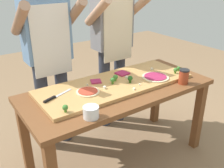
{
  "coord_description": "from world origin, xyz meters",
  "views": [
    {
      "loc": [
        -1.14,
        -1.55,
        1.64
      ],
      "look_at": [
        -0.04,
        0.04,
        0.77
      ],
      "focal_mm": 40.71,
      "sensor_mm": 36.0,
      "label": 1
    }
  ],
  "objects_px": {
    "pizza_whole_tomato_red": "(88,92)",
    "cheese_crumble_b": "(104,87)",
    "cheese_crumble_a": "(152,69)",
    "cheese_crumble_f": "(127,77)",
    "cook_left": "(48,49)",
    "sauce_jar": "(184,77)",
    "cook_right": "(113,38)",
    "pizza_whole_beet_magenta": "(155,77)",
    "chefs_knife": "(54,97)",
    "cheese_crumble_d": "(134,89)",
    "pizza_slice_near_left": "(96,81)",
    "broccoli_floret_front_right": "(113,80)",
    "broccoli_floret_back_mid": "(115,77)",
    "broccoli_floret_front_mid": "(65,108)",
    "broccoli_floret_center_left": "(175,70)",
    "broccoli_floret_back_right": "(183,71)",
    "broccoli_floret_center_right": "(130,79)",
    "prep_table": "(118,99)",
    "broccoli_floret_front_left": "(178,68)",
    "pizza_slice_far_left": "(122,73)",
    "cheese_crumble_e": "(87,85)",
    "flour_cup": "(91,113)",
    "cheese_crumble_c": "(139,85)"
  },
  "relations": [
    {
      "from": "broccoli_floret_back_mid",
      "to": "broccoli_floret_front_mid",
      "type": "bearing_deg",
      "value": -157.73
    },
    {
      "from": "cook_left",
      "to": "sauce_jar",
      "type": "bearing_deg",
      "value": -42.73
    },
    {
      "from": "broccoli_floret_center_left",
      "to": "cheese_crumble_d",
      "type": "distance_m",
      "value": 0.54
    },
    {
      "from": "pizza_whole_beet_magenta",
      "to": "cook_left",
      "type": "xyz_separation_m",
      "value": [
        -0.72,
        0.63,
        0.22
      ]
    },
    {
      "from": "broccoli_floret_front_mid",
      "to": "pizza_slice_near_left",
      "type": "bearing_deg",
      "value": 35.9
    },
    {
      "from": "broccoli_floret_front_right",
      "to": "cheese_crumble_f",
      "type": "distance_m",
      "value": 0.17
    },
    {
      "from": "broccoli_floret_center_left",
      "to": "flour_cup",
      "type": "distance_m",
      "value": 1.02
    },
    {
      "from": "pizza_slice_near_left",
      "to": "broccoli_floret_center_right",
      "type": "bearing_deg",
      "value": -36.85
    },
    {
      "from": "cheese_crumble_e",
      "to": "broccoli_floret_center_right",
      "type": "bearing_deg",
      "value": -25.31
    },
    {
      "from": "chefs_knife",
      "to": "cheese_crumble_d",
      "type": "distance_m",
      "value": 0.62
    },
    {
      "from": "pizza_whole_tomato_red",
      "to": "cheese_crumble_d",
      "type": "relative_size",
      "value": 11.46
    },
    {
      "from": "broccoli_floret_center_left",
      "to": "cook_left",
      "type": "relative_size",
      "value": 0.03
    },
    {
      "from": "pizza_slice_far_left",
      "to": "cheese_crumble_d",
      "type": "xyz_separation_m",
      "value": [
        -0.13,
        -0.32,
        0.0
      ]
    },
    {
      "from": "pizza_whole_tomato_red",
      "to": "cheese_crumble_b",
      "type": "height_order",
      "value": "cheese_crumble_b"
    },
    {
      "from": "cheese_crumble_b",
      "to": "prep_table",
      "type": "bearing_deg",
      "value": -1.41
    },
    {
      "from": "broccoli_floret_center_left",
      "to": "cheese_crumble_d",
      "type": "bearing_deg",
      "value": -174.1
    },
    {
      "from": "cook_right",
      "to": "pizza_whole_beet_magenta",
      "type": "bearing_deg",
      "value": -87.68
    },
    {
      "from": "broccoli_floret_front_left",
      "to": "pizza_whole_beet_magenta",
      "type": "bearing_deg",
      "value": 179.16
    },
    {
      "from": "pizza_slice_far_left",
      "to": "cheese_crumble_a",
      "type": "bearing_deg",
      "value": -15.58
    },
    {
      "from": "cheese_crumble_b",
      "to": "cook_right",
      "type": "relative_size",
      "value": 0.01
    },
    {
      "from": "cheese_crumble_f",
      "to": "broccoli_floret_front_left",
      "type": "bearing_deg",
      "value": -15.4
    },
    {
      "from": "flour_cup",
      "to": "cook_right",
      "type": "height_order",
      "value": "cook_right"
    },
    {
      "from": "broccoli_floret_center_right",
      "to": "cheese_crumble_f",
      "type": "distance_m",
      "value": 0.1
    },
    {
      "from": "broccoli_floret_front_left",
      "to": "flour_cup",
      "type": "distance_m",
      "value": 1.09
    },
    {
      "from": "broccoli_floret_back_right",
      "to": "cheese_crumble_f",
      "type": "xyz_separation_m",
      "value": [
        -0.49,
        0.21,
        -0.02
      ]
    },
    {
      "from": "pizza_slice_near_left",
      "to": "cheese_crumble_a",
      "type": "bearing_deg",
      "value": -5.71
    },
    {
      "from": "sauce_jar",
      "to": "cheese_crumble_e",
      "type": "bearing_deg",
      "value": 152.42
    },
    {
      "from": "cook_right",
      "to": "cheese_crumble_a",
      "type": "bearing_deg",
      "value": -74.25
    },
    {
      "from": "broccoli_floret_back_right",
      "to": "broccoli_floret_center_right",
      "type": "xyz_separation_m",
      "value": [
        -0.52,
        0.12,
        0.01
      ]
    },
    {
      "from": "cheese_crumble_c",
      "to": "sauce_jar",
      "type": "distance_m",
      "value": 0.4
    },
    {
      "from": "broccoli_floret_front_right",
      "to": "cook_right",
      "type": "relative_size",
      "value": 0.03
    },
    {
      "from": "broccoli_floret_back_right",
      "to": "chefs_knife",
      "type": "bearing_deg",
      "value": 169.12
    },
    {
      "from": "broccoli_floret_back_mid",
      "to": "cheese_crumble_e",
      "type": "distance_m",
      "value": 0.25
    },
    {
      "from": "pizza_slice_far_left",
      "to": "pizza_slice_near_left",
      "type": "distance_m",
      "value": 0.3
    },
    {
      "from": "broccoli_floret_front_mid",
      "to": "broccoli_floret_back_right",
      "type": "height_order",
      "value": "broccoli_floret_front_mid"
    },
    {
      "from": "cheese_crumble_a",
      "to": "cheese_crumble_f",
      "type": "distance_m",
      "value": 0.32
    },
    {
      "from": "broccoli_floret_center_left",
      "to": "sauce_jar",
      "type": "bearing_deg",
      "value": -113.49
    },
    {
      "from": "pizza_slice_near_left",
      "to": "broccoli_floret_front_right",
      "type": "bearing_deg",
      "value": -49.15
    },
    {
      "from": "chefs_knife",
      "to": "pizza_slice_far_left",
      "type": "height_order",
      "value": "chefs_knife"
    },
    {
      "from": "broccoli_floret_front_left",
      "to": "pizza_slice_far_left",
      "type": "bearing_deg",
      "value": 152.82
    },
    {
      "from": "pizza_whole_beet_magenta",
      "to": "pizza_slice_near_left",
      "type": "relative_size",
      "value": 2.77
    },
    {
      "from": "pizza_whole_tomato_red",
      "to": "pizza_slice_near_left",
      "type": "height_order",
      "value": "pizza_whole_tomato_red"
    },
    {
      "from": "cheese_crumble_c",
      "to": "broccoli_floret_front_mid",
      "type": "bearing_deg",
      "value": -175.9
    },
    {
      "from": "broccoli_floret_back_mid",
      "to": "broccoli_floret_center_left",
      "type": "bearing_deg",
      "value": -17.53
    },
    {
      "from": "pizza_whole_beet_magenta",
      "to": "broccoli_floret_front_mid",
      "type": "xyz_separation_m",
      "value": [
        -0.91,
        -0.09,
        0.03
      ]
    },
    {
      "from": "pizza_whole_beet_magenta",
      "to": "broccoli_floret_back_right",
      "type": "xyz_separation_m",
      "value": [
        0.27,
        -0.08,
        0.02
      ]
    },
    {
      "from": "pizza_whole_beet_magenta",
      "to": "cheese_crumble_b",
      "type": "relative_size",
      "value": 11.43
    },
    {
      "from": "broccoli_floret_center_left",
      "to": "broccoli_floret_front_right",
      "type": "distance_m",
      "value": 0.62
    },
    {
      "from": "prep_table",
      "to": "cheese_crumble_a",
      "type": "bearing_deg",
      "value": 11.44
    },
    {
      "from": "pizza_whole_beet_magenta",
      "to": "cook_left",
      "type": "bearing_deg",
      "value": 139.05
    }
  ]
}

